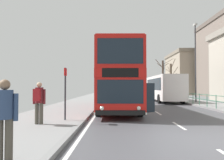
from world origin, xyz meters
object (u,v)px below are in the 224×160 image
at_px(bare_tree_far_00, 163,77).
at_px(background_building_02, 192,73).
at_px(double_decker_bus_main, 118,79).
at_px(pedestrian_companion, 4,115).
at_px(background_bus_far_lane, 164,88).
at_px(bare_tree_far_01, 171,79).
at_px(pedestrian_with_backpack, 39,100).
at_px(bus_stop_sign_near, 65,87).
at_px(street_lamp_far_side, 195,57).

bearing_deg(bare_tree_far_00, background_building_02, 47.03).
relative_size(double_decker_bus_main, pedestrian_companion, 6.66).
distance_m(background_bus_far_lane, bare_tree_far_01, 12.62).
height_order(pedestrian_with_backpack, bus_stop_sign_near, bus_stop_sign_near).
relative_size(bare_tree_far_00, bare_tree_far_01, 1.09).
bearing_deg(pedestrian_companion, background_bus_far_lane, 69.96).
bearing_deg(bare_tree_far_01, bare_tree_far_00, 93.07).
bearing_deg(double_decker_bus_main, bus_stop_sign_near, -113.69).
bearing_deg(bare_tree_far_01, background_bus_far_lane, -107.36).
height_order(bare_tree_far_00, bare_tree_far_01, bare_tree_far_00).
distance_m(double_decker_bus_main, background_bus_far_lane, 11.13).
height_order(pedestrian_with_backpack, pedestrian_companion, pedestrian_with_backpack).
distance_m(pedestrian_companion, bus_stop_sign_near, 6.09).
xyz_separation_m(double_decker_bus_main, pedestrian_with_backpack, (-3.39, -7.13, -1.11)).
relative_size(pedestrian_companion, bare_tree_far_01, 0.27).
bearing_deg(pedestrian_companion, background_building_02, 67.49).
bearing_deg(bus_stop_sign_near, background_building_02, 64.54).
distance_m(background_bus_far_lane, pedestrian_companion, 23.03).
relative_size(bus_stop_sign_near, background_building_02, 0.18).
bearing_deg(bus_stop_sign_near, double_decker_bus_main, 66.31).
relative_size(street_lamp_far_side, bare_tree_far_00, 1.18).
relative_size(background_bus_far_lane, bus_stop_sign_near, 3.96).
bearing_deg(bus_stop_sign_near, pedestrian_with_backpack, -122.75).
xyz_separation_m(background_bus_far_lane, background_building_02, (12.02, 26.41, 3.19)).
xyz_separation_m(bus_stop_sign_near, bare_tree_far_00, (11.42, 32.78, 1.99)).
height_order(street_lamp_far_side, bare_tree_far_01, street_lamp_far_side).
bearing_deg(bare_tree_far_01, bus_stop_sign_near, -113.03).
bearing_deg(bare_tree_far_01, double_decker_bus_main, -112.85).
relative_size(pedestrian_with_backpack, bare_tree_far_01, 0.27).
bearing_deg(pedestrian_companion, street_lamp_far_side, 60.95).
bearing_deg(double_decker_bus_main, street_lamp_far_side, 41.87).
xyz_separation_m(double_decker_bus_main, street_lamp_far_side, (8.21, 7.36, 2.59)).
bearing_deg(bare_tree_far_00, bus_stop_sign_near, -109.21).
bearing_deg(background_bus_far_lane, pedestrian_companion, -110.04).
bearing_deg(street_lamp_far_side, bare_tree_far_00, 88.11).
xyz_separation_m(pedestrian_companion, bare_tree_far_01, (11.63, 33.60, 1.93)).
height_order(bus_stop_sign_near, bare_tree_far_00, bare_tree_far_00).
xyz_separation_m(pedestrian_with_backpack, bare_tree_far_01, (12.53, 28.81, 1.87)).
relative_size(pedestrian_with_backpack, street_lamp_far_side, 0.21).
bearing_deg(background_building_02, bare_tree_far_01, -119.83).
height_order(street_lamp_far_side, background_building_02, background_building_02).
bearing_deg(background_bus_far_lane, background_building_02, 65.53).
distance_m(bare_tree_far_01, background_building_02, 16.74).
bearing_deg(bare_tree_far_01, street_lamp_far_side, -93.70).
distance_m(double_decker_bus_main, pedestrian_with_backpack, 7.97).
bearing_deg(pedestrian_with_backpack, bare_tree_far_01, 66.50).
distance_m(street_lamp_far_side, bare_tree_far_00, 19.62).
bearing_deg(background_bus_far_lane, pedestrian_with_backpack, -117.55).
xyz_separation_m(pedestrian_with_backpack, pedestrian_companion, (0.89, -4.79, -0.06)).
bearing_deg(background_building_02, double_decker_bus_main, -115.74).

